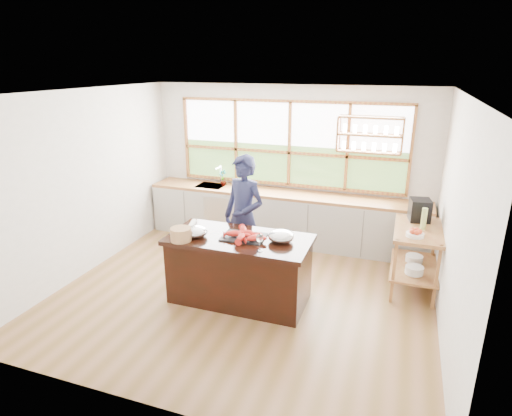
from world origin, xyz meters
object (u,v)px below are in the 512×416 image
at_px(cook, 244,217).
at_px(espresso_machine, 420,210).
at_px(island, 240,269).
at_px(wicker_basket, 181,234).

relative_size(cook, espresso_machine, 5.83).
bearing_deg(island, espresso_machine, 33.41).
bearing_deg(espresso_machine, island, -156.15).
distance_m(cook, espresso_machine, 2.51).
distance_m(espresso_machine, wicker_basket, 3.36).
xyz_separation_m(cook, wicker_basket, (-0.46, -1.02, 0.07)).
bearing_deg(wicker_basket, espresso_machine, 31.92).
height_order(island, wicker_basket, wicker_basket).
xyz_separation_m(island, wicker_basket, (-0.66, -0.33, 0.53)).
bearing_deg(espresso_machine, cook, -172.09).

